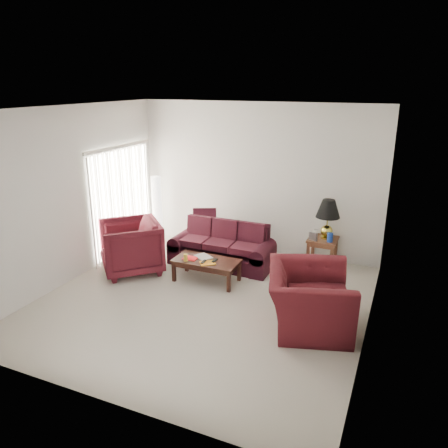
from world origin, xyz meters
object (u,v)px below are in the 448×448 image
floor_lamp (157,209)px  armchair_right (309,299)px  end_table (322,253)px  armchair_left (131,247)px  sofa (221,245)px  coffee_table (207,270)px

floor_lamp → armchair_right: 4.37m
end_table → armchair_left: size_ratio=0.55×
sofa → end_table: bearing=15.2°
floor_lamp → armchair_right: (3.81, -2.12, -0.31)m
sofa → end_table: sofa is taller
armchair_left → coffee_table: 1.49m
coffee_table → armchair_right: bearing=-17.6°
armchair_right → sofa: bearing=36.4°
floor_lamp → coffee_table: 2.35m
end_table → floor_lamp: (-3.57, -0.04, 0.45)m
end_table → floor_lamp: floor_lamp is taller
floor_lamp → coffee_table: floor_lamp is taller
armchair_left → coffee_table: bearing=52.4°
end_table → armchair_right: armchair_right is taller
end_table → armchair_right: bearing=-83.6°
sofa → armchair_left: size_ratio=1.85×
sofa → end_table: (1.79, 0.64, -0.11)m
armchair_left → armchair_right: 3.48m
floor_lamp → armchair_right: size_ratio=1.12×
floor_lamp → armchair_left: bearing=-76.3°
end_table → floor_lamp: size_ratio=0.39×
sofa → armchair_right: (2.03, -1.52, 0.03)m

